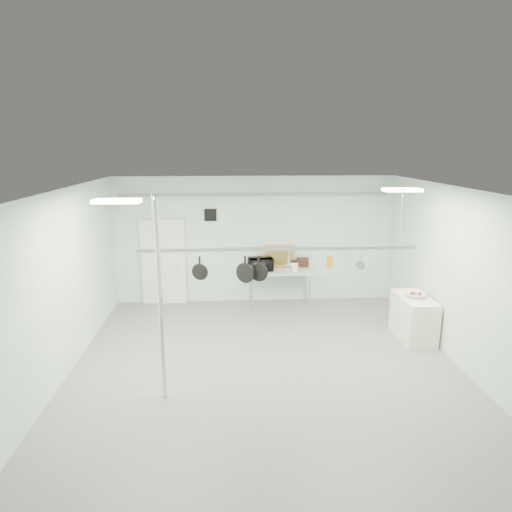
{
  "coord_description": "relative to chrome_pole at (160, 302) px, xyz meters",
  "views": [
    {
      "loc": [
        -0.63,
        -7.27,
        3.91
      ],
      "look_at": [
        -0.14,
        1.0,
        1.91
      ],
      "focal_mm": 32.0,
      "sensor_mm": 36.0,
      "label": 1
    }
  ],
  "objects": [
    {
      "name": "microwave",
      "position": [
        1.82,
        4.21,
        -0.53
      ],
      "size": [
        0.64,
        0.48,
        0.32
      ],
      "primitive_type": "imported",
      "rotation": [
        0.0,
        0.0,
        3.3
      ],
      "color": "black",
      "rests_on": "prep_table"
    },
    {
      "name": "saucepan",
      "position": [
        3.34,
        0.9,
        0.35
      ],
      "size": [
        0.16,
        0.12,
        0.26
      ],
      "primitive_type": null,
      "rotation": [
        0.0,
        0.0,
        -0.26
      ],
      "color": "#BABBBF",
      "rests_on": "pot_rack"
    },
    {
      "name": "skillet_left",
      "position": [
        0.55,
        0.9,
        0.29
      ],
      "size": [
        0.29,
        0.14,
        0.4
      ],
      "primitive_type": null,
      "rotation": [
        0.0,
        0.0,
        -0.31
      ],
      "color": "black",
      "rests_on": "pot_rack"
    },
    {
      "name": "pot_rack",
      "position": [
        1.9,
        0.9,
        0.63
      ],
      "size": [
        4.8,
        0.06,
        1.0
      ],
      "color": "#B7B7BC",
      "rests_on": "ceiling"
    },
    {
      "name": "painting_large",
      "position": [
        2.32,
        4.5,
        -0.41
      ],
      "size": [
        0.78,
        0.14,
        0.58
      ],
      "primitive_type": "cube",
      "rotation": [
        -0.14,
        0.0,
        0.01
      ],
      "color": "#CD7B37",
      "rests_on": "prep_table"
    },
    {
      "name": "right_wall",
      "position": [
        5.19,
        0.6,
        0.0
      ],
      "size": [
        0.02,
        8.0,
        3.2
      ],
      "primitive_type": "cube",
      "color": "silver",
      "rests_on": "floor"
    },
    {
      "name": "light_panel_left",
      "position": [
        -0.5,
        -0.2,
        1.56
      ],
      "size": [
        0.65,
        0.3,
        0.05
      ],
      "primitive_type": "cube",
      "color": "white",
      "rests_on": "ceiling"
    },
    {
      "name": "prep_table",
      "position": [
        2.3,
        4.2,
        -0.77
      ],
      "size": [
        1.6,
        0.7,
        0.91
      ],
      "color": "#A0BCAE",
      "rests_on": "floor"
    },
    {
      "name": "painting_small",
      "position": [
        2.92,
        4.5,
        -0.57
      ],
      "size": [
        0.3,
        0.1,
        0.25
      ],
      "primitive_type": "cube",
      "rotation": [
        -0.17,
        0.0,
        -0.04
      ],
      "color": "black",
      "rests_on": "prep_table"
    },
    {
      "name": "grater",
      "position": [
        2.79,
        0.9,
        0.36
      ],
      "size": [
        0.11,
        0.04,
        0.25
      ],
      "primitive_type": null,
      "rotation": [
        0.0,
        0.0,
        0.24
      ],
      "color": "yellow",
      "rests_on": "pot_rack"
    },
    {
      "name": "back_wall",
      "position": [
        1.7,
        4.59,
        0.0
      ],
      "size": [
        7.0,
        0.02,
        3.2
      ],
      "primitive_type": "cube",
      "color": "silver",
      "rests_on": "floor"
    },
    {
      "name": "door",
      "position": [
        -0.6,
        4.54,
        -0.55
      ],
      "size": [
        1.1,
        0.1,
        2.2
      ],
      "primitive_type": "cube",
      "color": "silver",
      "rests_on": "floor"
    },
    {
      "name": "wall_vent",
      "position": [
        0.6,
        4.57,
        0.65
      ],
      "size": [
        0.3,
        0.04,
        0.3
      ],
      "primitive_type": "cube",
      "color": "black",
      "rests_on": "back_wall"
    },
    {
      "name": "whisk",
      "position": [
        2.08,
        0.9,
        0.34
      ],
      "size": [
        0.17,
        0.17,
        0.29
      ],
      "primitive_type": null,
      "rotation": [
        0.0,
        0.0,
        -0.28
      ],
      "color": "#B3B2B7",
      "rests_on": "pot_rack"
    },
    {
      "name": "light_panel_right",
      "position": [
        4.1,
        1.2,
        1.56
      ],
      "size": [
        0.65,
        0.3,
        0.05
      ],
      "primitive_type": "cube",
      "color": "white",
      "rests_on": "ceiling"
    },
    {
      "name": "floor",
      "position": [
        1.7,
        0.6,
        -1.6
      ],
      "size": [
        8.0,
        8.0,
        0.0
      ],
      "primitive_type": "plane",
      "color": "gray",
      "rests_on": "ground"
    },
    {
      "name": "chrome_pole",
      "position": [
        0.0,
        0.0,
        0.0
      ],
      "size": [
        0.08,
        0.08,
        3.2
      ],
      "primitive_type": "cylinder",
      "color": "silver",
      "rests_on": "floor"
    },
    {
      "name": "skillet_right",
      "position": [
        1.56,
        0.9,
        0.25
      ],
      "size": [
        0.33,
        0.17,
        0.46
      ],
      "primitive_type": null,
      "rotation": [
        0.0,
        0.0,
        -0.35
      ],
      "color": "black",
      "rests_on": "pot_rack"
    },
    {
      "name": "side_cabinet",
      "position": [
        4.85,
        2.0,
        -1.15
      ],
      "size": [
        0.6,
        1.2,
        0.9
      ],
      "primitive_type": "cube",
      "color": "silver",
      "rests_on": "floor"
    },
    {
      "name": "coffee_canister",
      "position": [
        2.66,
        4.14,
        -0.58
      ],
      "size": [
        0.21,
        0.21,
        0.23
      ],
      "primitive_type": "cylinder",
      "rotation": [
        0.0,
        0.0,
        0.19
      ],
      "color": "silver",
      "rests_on": "prep_table"
    },
    {
      "name": "conduit_pipe",
      "position": [
        1.7,
        4.5,
        1.15
      ],
      "size": [
        6.6,
        0.07,
        0.07
      ],
      "primitive_type": "cylinder",
      "rotation": [
        0.0,
        1.57,
        0.0
      ],
      "color": "gray",
      "rests_on": "back_wall"
    },
    {
      "name": "skillet_mid",
      "position": [
        1.33,
        0.9,
        0.24
      ],
      "size": [
        0.33,
        0.24,
        0.49
      ],
      "primitive_type": null,
      "rotation": [
        0.0,
        0.0,
        -0.55
      ],
      "color": "black",
      "rests_on": "pot_rack"
    },
    {
      "name": "fruit_bowl",
      "position": [
        4.85,
        2.0,
        -0.65
      ],
      "size": [
        0.51,
        0.51,
        0.1
      ],
      "primitive_type": "imported",
      "rotation": [
        0.0,
        0.0,
        -0.29
      ],
      "color": "white",
      "rests_on": "side_cabinet"
    },
    {
      "name": "ceiling",
      "position": [
        1.7,
        0.6,
        1.59
      ],
      "size": [
        7.0,
        8.0,
        0.02
      ],
      "primitive_type": "cube",
      "color": "silver",
      "rests_on": "back_wall"
    },
    {
      "name": "fruit_cluster",
      "position": [
        4.85,
        2.0,
        -0.61
      ],
      "size": [
        0.24,
        0.24,
        0.09
      ],
      "primitive_type": null,
      "color": "maroon",
      "rests_on": "fruit_bowl"
    }
  ]
}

